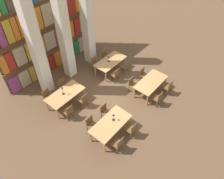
# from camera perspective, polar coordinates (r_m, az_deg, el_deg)

# --- Properties ---
(ground_plane) EXTENTS (40.00, 40.00, 0.00)m
(ground_plane) POSITION_cam_1_polar(r_m,az_deg,el_deg) (11.64, -0.55, -2.05)
(ground_plane) COLOR brown
(bookshelf_bank) EXTENTS (6.53, 0.35, 5.50)m
(bookshelf_bank) POSITION_cam_1_polar(r_m,az_deg,el_deg) (12.56, -16.13, 15.58)
(bookshelf_bank) COLOR brown
(bookshelf_bank) RESTS_ON ground_plane
(pillar_left) EXTENTS (0.52, 0.52, 6.00)m
(pillar_left) POSITION_cam_1_polar(r_m,az_deg,el_deg) (10.78, -19.56, 11.52)
(pillar_left) COLOR silver
(pillar_left) RESTS_ON ground_plane
(pillar_center) EXTENTS (0.52, 0.52, 6.00)m
(pillar_center) POSITION_cam_1_polar(r_m,az_deg,el_deg) (11.56, -12.69, 15.44)
(pillar_center) COLOR silver
(pillar_center) RESTS_ON ground_plane
(pillar_right) EXTENTS (0.52, 0.52, 6.00)m
(pillar_right) POSITION_cam_1_polar(r_m,az_deg,el_deg) (12.53, -6.58, 18.65)
(pillar_right) COLOR silver
(pillar_right) RESTS_ON ground_plane
(reading_table_0) EXTENTS (1.93, 0.97, 0.76)m
(reading_table_0) POSITION_cam_1_polar(r_m,az_deg,el_deg) (9.69, -0.35, -9.10)
(reading_table_0) COLOR tan
(reading_table_0) RESTS_ON ground_plane
(chair_0) EXTENTS (0.42, 0.40, 0.87)m
(chair_0) POSITION_cam_1_polar(r_m,az_deg,el_deg) (9.41, 1.59, -13.93)
(chair_0) COLOR brown
(chair_0) RESTS_ON ground_plane
(chair_1) EXTENTS (0.42, 0.40, 0.87)m
(chair_1) POSITION_cam_1_polar(r_m,az_deg,el_deg) (9.99, -5.40, -9.02)
(chair_1) COLOR brown
(chair_1) RESTS_ON ground_plane
(chair_2) EXTENTS (0.42, 0.40, 0.87)m
(chair_2) POSITION_cam_1_polar(r_m,az_deg,el_deg) (9.84, 5.12, -10.21)
(chair_2) COLOR brown
(chair_2) RESTS_ON ground_plane
(chair_3) EXTENTS (0.42, 0.40, 0.87)m
(chair_3) POSITION_cam_1_polar(r_m,az_deg,el_deg) (10.40, -1.76, -5.77)
(chair_3) COLOR brown
(chair_3) RESTS_ON ground_plane
(desk_lamp_0) EXTENTS (0.14, 0.14, 0.39)m
(desk_lamp_0) POSITION_cam_1_polar(r_m,az_deg,el_deg) (9.53, 0.40, -7.00)
(desk_lamp_0) COLOR #232328
(desk_lamp_0) RESTS_ON reading_table_0
(reading_table_1) EXTENTS (1.93, 0.97, 0.76)m
(reading_table_1) POSITION_cam_1_polar(r_m,az_deg,el_deg) (11.62, 10.09, 1.76)
(reading_table_1) COLOR tan
(reading_table_1) RESTS_ON ground_plane
(chair_4) EXTENTS (0.42, 0.40, 0.87)m
(chair_4) POSITION_cam_1_polar(r_m,az_deg,el_deg) (11.20, 11.80, -2.19)
(chair_4) COLOR brown
(chair_4) RESTS_ON ground_plane
(chair_5) EXTENTS (0.42, 0.40, 0.87)m
(chair_5) POSITION_cam_1_polar(r_m,az_deg,el_deg) (11.70, 5.43, 1.33)
(chair_5) COLOR brown
(chair_5) RESTS_ON ground_plane
(chair_6) EXTENTS (0.42, 0.40, 0.87)m
(chair_6) POSITION_cam_1_polar(r_m,az_deg,el_deg) (11.89, 14.40, 0.69)
(chair_6) COLOR brown
(chair_6) RESTS_ON ground_plane
(chair_7) EXTENTS (0.42, 0.40, 0.87)m
(chair_7) POSITION_cam_1_polar(r_m,az_deg,el_deg) (12.37, 8.27, 3.90)
(chair_7) COLOR brown
(chair_7) RESTS_ON ground_plane
(reading_table_2) EXTENTS (1.93, 0.97, 0.76)m
(reading_table_2) POSITION_cam_1_polar(r_m,az_deg,el_deg) (11.07, -12.15, -1.37)
(reading_table_2) COLOR tan
(reading_table_2) RESTS_ON ground_plane
(chair_8) EXTENTS (0.42, 0.40, 0.87)m
(chair_8) POSITION_cam_1_polar(r_m,az_deg,el_deg) (10.60, -11.31, -5.63)
(chair_8) COLOR brown
(chair_8) RESTS_ON ground_plane
(chair_9) EXTENTS (0.42, 0.40, 0.87)m
(chair_9) POSITION_cam_1_polar(r_m,az_deg,el_deg) (11.51, -16.41, -1.70)
(chair_9) COLOR brown
(chair_9) RESTS_ON ground_plane
(chair_10) EXTENTS (0.42, 0.40, 0.87)m
(chair_10) POSITION_cam_1_polar(r_m,az_deg,el_deg) (10.99, -7.49, -2.58)
(chair_10) COLOR brown
(chair_10) RESTS_ON ground_plane
(chair_11) EXTENTS (0.42, 0.40, 0.87)m
(chair_11) POSITION_cam_1_polar(r_m,az_deg,el_deg) (11.87, -12.71, 0.98)
(chair_11) COLOR brown
(chair_11) RESTS_ON ground_plane
(desk_lamp_1) EXTENTS (0.14, 0.14, 0.48)m
(desk_lamp_1) POSITION_cam_1_polar(r_m,az_deg,el_deg) (10.79, -12.82, 0.02)
(desk_lamp_1) COLOR #232328
(desk_lamp_1) RESTS_ON reading_table_2
(reading_table_3) EXTENTS (1.93, 0.97, 0.76)m
(reading_table_3) POSITION_cam_1_polar(r_m,az_deg,el_deg) (12.78, -0.43, 7.21)
(reading_table_3) COLOR tan
(reading_table_3) RESTS_ON ground_plane
(chair_12) EXTENTS (0.42, 0.40, 0.87)m
(chair_12) POSITION_cam_1_polar(r_m,az_deg,el_deg) (12.25, 0.89, 3.97)
(chair_12) COLOR brown
(chair_12) RESTS_ON ground_plane
(chair_13) EXTENTS (0.42, 0.40, 0.87)m
(chair_13) POSITION_cam_1_polar(r_m,az_deg,el_deg) (13.04, -4.40, 6.81)
(chair_13) COLOR brown
(chair_13) RESTS_ON ground_plane
(chair_14) EXTENTS (0.42, 0.40, 0.87)m
(chair_14) POSITION_cam_1_polar(r_m,az_deg,el_deg) (12.83, 3.58, 6.11)
(chair_14) COLOR brown
(chair_14) RESTS_ON ground_plane
(chair_15) EXTENTS (0.42, 0.40, 0.87)m
(chair_15) POSITION_cam_1_polar(r_m,az_deg,el_deg) (13.59, -1.65, 8.73)
(chair_15) COLOR brown
(chair_15) RESTS_ON ground_plane
(desk_lamp_2) EXTENTS (0.14, 0.14, 0.39)m
(desk_lamp_2) POSITION_cam_1_polar(r_m,az_deg,el_deg) (12.53, -0.85, 8.29)
(desk_lamp_2) COLOR #232328
(desk_lamp_2) RESTS_ON reading_table_3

